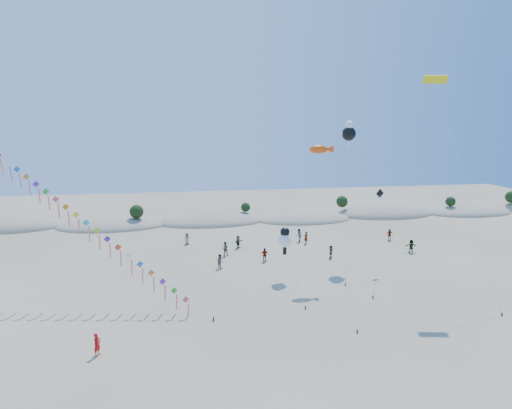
# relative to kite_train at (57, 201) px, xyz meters

# --- Properties ---
(ground) EXTENTS (160.00, 160.00, 0.00)m
(ground) POSITION_rel_kite_train_xyz_m (16.07, -15.29, -9.17)
(ground) COLOR #83745B
(ground) RESTS_ON ground
(dune_ridge) EXTENTS (145.30, 11.49, 5.57)m
(dune_ridge) POSITION_rel_kite_train_xyz_m (17.13, 29.84, -9.06)
(dune_ridge) COLOR gray
(dune_ridge) RESTS_ON ground
(kite_train) EXTENTS (25.97, 15.13, 18.17)m
(kite_train) POSITION_rel_kite_train_xyz_m (0.00, 0.00, 0.00)
(kite_train) COLOR #3F2D1E
(kite_train) RESTS_ON ground
(fish_kite) EXTENTS (2.75, 14.82, 14.04)m
(fish_kite) POSITION_rel_kite_train_xyz_m (26.03, 2.22, 4.36)
(fish_kite) COLOR #3F2D1E
(fish_kite) RESTS_ON ground
(cartoon_kite_low) EXTENTS (1.50, 8.74, 5.60)m
(cartoon_kite_low) POSITION_rel_kite_train_xyz_m (21.87, 0.88, -4.79)
(cartoon_kite_low) COLOR #3F2D1E
(cartoon_kite_low) RESTS_ON ground
(cartoon_kite_high) EXTENTS (4.86, 10.92, 16.64)m
(cartoon_kite_high) POSITION_rel_kite_train_xyz_m (31.28, 7.75, 6.10)
(cartoon_kite_high) COLOR #3F2D1E
(cartoon_kite_high) RESTS_ON ground
(parafoil_kite) EXTENTS (3.43, 9.56, 20.85)m
(parafoil_kite) POSITION_rel_kite_train_xyz_m (35.88, -2.38, 10.88)
(parafoil_kite) COLOR #3F2D1E
(parafoil_kite) RESTS_ON ground
(dark_kite) EXTENTS (5.26, 9.40, 9.04)m
(dark_kite) POSITION_rel_kite_train_xyz_m (32.36, 1.11, -2.70)
(dark_kite) COLOR #3F2D1E
(dark_kite) RESTS_ON ground
(flyer_foreground) EXTENTS (0.63, 0.72, 1.66)m
(flyer_foreground) POSITION_rel_kite_train_xyz_m (5.15, -11.99, -8.34)
(flyer_foreground) COLOR red
(flyer_foreground) RESTS_ON ground
(beachgoers) EXTENTS (29.52, 11.65, 1.84)m
(beachgoers) POSITION_rel_kite_train_xyz_m (25.31, 10.44, -8.32)
(beachgoers) COLOR slate
(beachgoers) RESTS_ON ground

